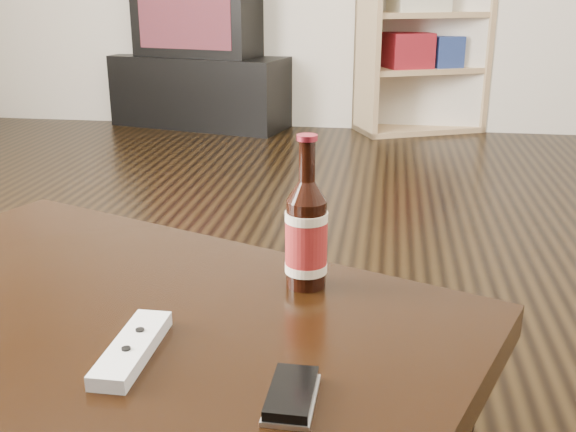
# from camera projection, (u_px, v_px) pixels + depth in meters

# --- Properties ---
(floor) EXTENTS (5.00, 6.00, 0.01)m
(floor) POSITION_uv_depth(u_px,v_px,m) (226.00, 388.00, 1.56)
(floor) COLOR black
(floor) RESTS_ON ground
(tv_stand) EXTENTS (1.22, 0.80, 0.45)m
(tv_stand) POSITION_uv_depth(u_px,v_px,m) (206.00, 90.00, 4.42)
(tv_stand) COLOR black
(tv_stand) RESTS_ON floor
(tv) EXTENTS (0.86, 0.64, 0.58)m
(tv) POSITION_uv_depth(u_px,v_px,m) (203.00, 8.00, 4.25)
(tv) COLOR black
(tv) RESTS_ON tv_stand
(bookshelf) EXTENTS (0.84, 0.63, 1.42)m
(bookshelf) POSITION_uv_depth(u_px,v_px,m) (422.00, 9.00, 4.06)
(bookshelf) COLOR tan
(bookshelf) RESTS_ON floor
(coffee_table) EXTENTS (1.25, 0.99, 0.41)m
(coffee_table) POSITION_uv_depth(u_px,v_px,m) (123.00, 336.00, 1.07)
(coffee_table) COLOR black
(coffee_table) RESTS_ON floor
(beer_bottle) EXTENTS (0.07, 0.07, 0.25)m
(beer_bottle) POSITION_uv_depth(u_px,v_px,m) (306.00, 235.00, 1.09)
(beer_bottle) COLOR black
(beer_bottle) RESTS_ON coffee_table
(phone) EXTENTS (0.06, 0.11, 0.02)m
(phone) POSITION_uv_depth(u_px,v_px,m) (292.00, 395.00, 0.80)
(phone) COLOR #B9B9BC
(phone) RESTS_ON coffee_table
(remote) EXTENTS (0.05, 0.18, 0.02)m
(remote) POSITION_uv_depth(u_px,v_px,m) (132.00, 348.00, 0.90)
(remote) COLOR silver
(remote) RESTS_ON coffee_table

